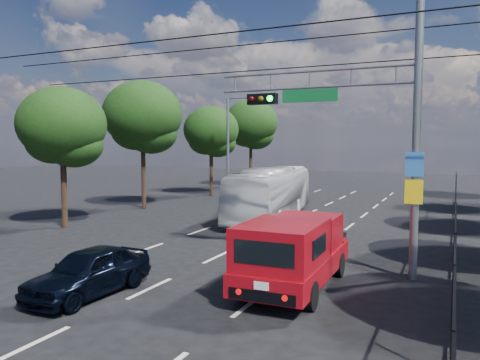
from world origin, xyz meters
The scene contains 14 objects.
ground centered at (0.00, 0.00, 0.00)m, with size 120.00×120.00×0.00m, color black.
lane_markings centered at (0.00, 14.00, 0.01)m, with size 6.12×38.00×0.01m.
signal_mast centered at (5.28, 7.99, 5.24)m, with size 6.43×0.39×9.50m.
streetlight_left centered at (-6.33, 22.00, 3.94)m, with size 2.09×0.22×7.08m.
utility_wires centered at (0.00, 8.83, 7.23)m, with size 22.00×5.04×0.74m.
fence_right centered at (7.60, 12.17, 1.03)m, with size 0.06×34.03×2.00m.
tree_left_b centered at (-9.18, 10.02, 4.58)m, with size 4.08×4.08×6.63m.
tree_left_c centered at (-9.78, 17.02, 5.40)m, with size 4.80×4.80×7.80m.
tree_left_d centered at (-9.38, 25.02, 4.72)m, with size 4.20×4.20×6.83m.
tree_left_e centered at (-9.58, 33.02, 5.53)m, with size 4.92×4.92×7.99m.
red_pickup centered at (3.60, 5.70, 1.06)m, with size 2.07×5.39×1.99m.
navy_hatchback centered at (-1.14, 2.89, 0.64)m, with size 1.50×3.73×1.27m, color black.
white_bus centered at (-1.35, 16.78, 1.36)m, with size 2.28×9.75×2.72m, color silver.
white_van centered at (-3.41, 18.23, 0.66)m, with size 1.40×4.00×1.32m, color silver.
Camera 1 is at (7.56, -6.41, 4.00)m, focal length 35.00 mm.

